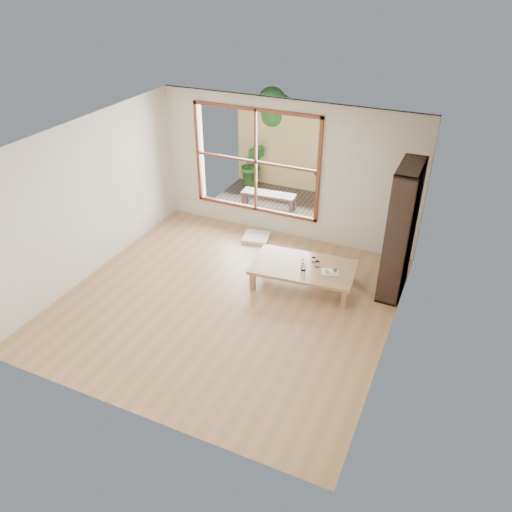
{
  "coord_description": "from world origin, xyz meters",
  "views": [
    {
      "loc": [
        3.05,
        -5.66,
        4.75
      ],
      "look_at": [
        0.22,
        0.6,
        0.55
      ],
      "focal_mm": 35.0,
      "sensor_mm": 36.0,
      "label": 1
    }
  ],
  "objects_px": {
    "bookshelf": "(401,231)",
    "food_tray": "(331,272)",
    "low_table": "(304,268)",
    "garden_bench": "(269,196)"
  },
  "relations": [
    {
      "from": "bookshelf",
      "to": "garden_bench",
      "type": "relative_size",
      "value": 1.84
    },
    {
      "from": "bookshelf",
      "to": "garden_bench",
      "type": "height_order",
      "value": "bookshelf"
    },
    {
      "from": "bookshelf",
      "to": "low_table",
      "type": "bearing_deg",
      "value": -160.37
    },
    {
      "from": "food_tray",
      "to": "low_table",
      "type": "bearing_deg",
      "value": 159.52
    },
    {
      "from": "food_tray",
      "to": "garden_bench",
      "type": "height_order",
      "value": "food_tray"
    },
    {
      "from": "low_table",
      "to": "food_tray",
      "type": "relative_size",
      "value": 5.33
    },
    {
      "from": "bookshelf",
      "to": "food_tray",
      "type": "height_order",
      "value": "bookshelf"
    },
    {
      "from": "bookshelf",
      "to": "food_tray",
      "type": "xyz_separation_m",
      "value": [
        -0.91,
        -0.5,
        -0.69
      ]
    },
    {
      "from": "bookshelf",
      "to": "garden_bench",
      "type": "bearing_deg",
      "value": 148.03
    },
    {
      "from": "low_table",
      "to": "bookshelf",
      "type": "bearing_deg",
      "value": 14.24
    }
  ]
}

